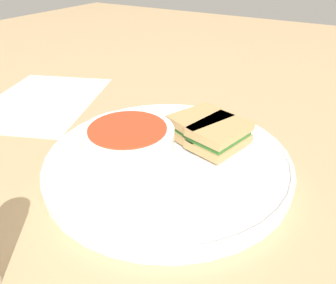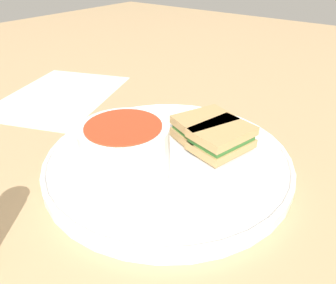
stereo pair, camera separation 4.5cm
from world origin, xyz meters
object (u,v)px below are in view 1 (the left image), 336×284
sandwich_half_near (219,135)px  sandwich_half_far (200,125)px  soup_bowl (129,153)px  spoon (96,141)px

sandwich_half_near → sandwich_half_far: size_ratio=0.95×
soup_bowl → sandwich_half_far: bearing=78.7°
soup_bowl → sandwich_half_near: size_ratio=1.13×
soup_bowl → spoon: 0.10m
spoon → sandwich_half_far: (0.12, 0.10, 0.01)m
soup_bowl → spoon: (-0.09, 0.04, -0.03)m
sandwich_half_near → sandwich_half_far: 0.04m
sandwich_half_far → sandwich_half_near: bearing=-20.2°
soup_bowl → sandwich_half_far: (0.03, 0.14, -0.02)m
spoon → soup_bowl: bearing=75.7°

